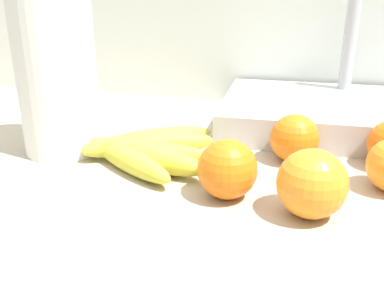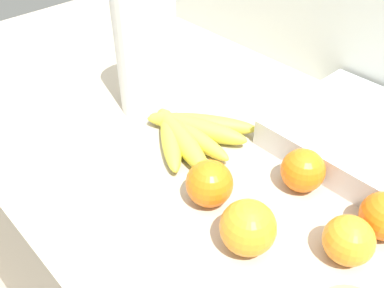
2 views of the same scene
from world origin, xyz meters
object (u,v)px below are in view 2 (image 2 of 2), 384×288
at_px(banana_bunch, 189,132).
at_px(orange_right, 248,228).
at_px(orange_center, 349,240).
at_px(orange_front, 303,170).
at_px(orange_far_right, 208,183).
at_px(paper_towel_roll, 146,45).

distance_m(banana_bunch, orange_right, 0.25).
height_order(banana_bunch, orange_center, orange_center).
height_order(orange_front, orange_far_right, orange_far_right).
distance_m(orange_front, orange_far_right, 0.15).
relative_size(orange_far_right, paper_towel_roll, 0.24).
bearing_deg(orange_front, orange_far_right, -121.96).
distance_m(orange_center, paper_towel_roll, 0.47).
height_order(orange_far_right, paper_towel_roll, paper_towel_roll).
bearing_deg(orange_center, banana_bunch, 177.05).
distance_m(orange_front, paper_towel_roll, 0.36).
height_order(orange_center, paper_towel_roll, paper_towel_roll).
xyz_separation_m(orange_right, orange_far_right, (-0.10, 0.02, -0.00)).
xyz_separation_m(orange_right, orange_front, (-0.02, 0.15, -0.00)).
bearing_deg(orange_center, paper_towel_roll, 175.82).
bearing_deg(orange_front, paper_towel_roll, -174.50).
height_order(orange_front, orange_center, orange_front).
bearing_deg(orange_far_right, orange_center, 17.03).
bearing_deg(orange_far_right, orange_right, -12.93).
bearing_deg(banana_bunch, paper_towel_roll, 172.86).
xyz_separation_m(orange_far_right, paper_towel_roll, (-0.26, 0.09, 0.10)).
bearing_deg(orange_center, orange_far_right, -162.97).
bearing_deg(orange_far_right, orange_front, 58.04).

